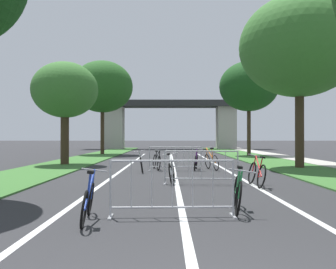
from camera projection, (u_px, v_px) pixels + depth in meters
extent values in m
cube|color=#386B2D|center=(84.00, 160.00, 23.79)|extent=(3.02, 51.98, 0.05)
cube|color=#386B2D|center=(264.00, 160.00, 23.74)|extent=(3.02, 51.98, 0.05)
cube|color=#ADA89E|center=(301.00, 159.00, 23.73)|extent=(1.69, 51.98, 0.08)
cube|color=silver|center=(176.00, 168.00, 17.54)|extent=(0.14, 30.07, 0.01)
cube|color=silver|center=(225.00, 168.00, 17.53)|extent=(0.14, 30.07, 0.01)
cube|color=silver|center=(126.00, 168.00, 17.55)|extent=(0.14, 30.07, 0.01)
cube|color=#2D2D30|center=(172.00, 104.00, 45.50)|extent=(22.30, 3.49, 0.73)
cube|color=#ADA89E|center=(116.00, 128.00, 45.51)|extent=(2.22, 2.40, 5.14)
cube|color=#ADA89E|center=(228.00, 128.00, 45.45)|extent=(2.22, 2.40, 5.14)
cylinder|color=#3D2D1E|center=(67.00, 140.00, 19.53)|extent=(0.43, 0.43, 2.65)
ellipsoid|color=#38702D|center=(67.00, 90.00, 19.55)|extent=(3.44, 3.44, 2.93)
cylinder|color=#3D2D1E|center=(104.00, 132.00, 31.04)|extent=(0.31, 0.31, 3.77)
ellipsoid|color=#23561E|center=(104.00, 87.00, 31.06)|extent=(5.05, 5.05, 4.29)
cylinder|color=#3D2D1E|center=(301.00, 130.00, 17.42)|extent=(0.41, 0.41, 3.63)
ellipsoid|color=#38702D|center=(301.00, 46.00, 17.45)|extent=(5.59, 5.59, 4.75)
cylinder|color=#3D2D1E|center=(251.00, 132.00, 28.77)|extent=(0.29, 0.29, 3.69)
ellipsoid|color=#194719|center=(251.00, 86.00, 28.79)|extent=(4.54, 4.54, 3.86)
cylinder|color=#ADADB2|center=(112.00, 189.00, 6.78)|extent=(0.04, 0.04, 1.05)
cube|color=#ADADB2|center=(112.00, 217.00, 6.78)|extent=(0.08, 0.44, 0.03)
cylinder|color=#ADADB2|center=(235.00, 188.00, 6.86)|extent=(0.04, 0.04, 1.05)
cube|color=#ADADB2|center=(235.00, 216.00, 6.86)|extent=(0.08, 0.44, 0.03)
cylinder|color=#ADADB2|center=(174.00, 161.00, 6.82)|extent=(2.25, 0.13, 0.04)
cylinder|color=#ADADB2|center=(174.00, 207.00, 6.82)|extent=(2.25, 0.13, 0.04)
cylinder|color=#ADADB2|center=(133.00, 184.00, 6.79)|extent=(0.02, 0.02, 0.87)
cylinder|color=#ADADB2|center=(153.00, 184.00, 6.81)|extent=(0.02, 0.02, 0.87)
cylinder|color=#ADADB2|center=(174.00, 184.00, 6.82)|extent=(0.02, 0.02, 0.87)
cylinder|color=#ADADB2|center=(194.00, 183.00, 6.83)|extent=(0.02, 0.02, 0.87)
cylinder|color=#ADADB2|center=(215.00, 183.00, 6.85)|extent=(0.02, 0.02, 0.87)
cylinder|color=#ADADB2|center=(167.00, 167.00, 11.58)|extent=(0.04, 0.04, 1.05)
cube|color=#ADADB2|center=(167.00, 184.00, 11.58)|extent=(0.08, 0.44, 0.03)
cylinder|color=#ADADB2|center=(240.00, 168.00, 11.45)|extent=(0.04, 0.04, 1.05)
cube|color=#ADADB2|center=(240.00, 184.00, 11.45)|extent=(0.08, 0.44, 0.03)
cylinder|color=#ADADB2|center=(203.00, 151.00, 11.52)|extent=(2.25, 0.16, 0.04)
cylinder|color=#ADADB2|center=(203.00, 179.00, 11.51)|extent=(2.25, 0.16, 0.04)
cylinder|color=#ADADB2|center=(179.00, 164.00, 11.56)|extent=(0.02, 0.02, 0.87)
cylinder|color=#ADADB2|center=(191.00, 165.00, 11.54)|extent=(0.02, 0.02, 0.87)
cylinder|color=#ADADB2|center=(203.00, 165.00, 11.52)|extent=(0.02, 0.02, 0.87)
cylinder|color=#ADADB2|center=(215.00, 165.00, 11.49)|extent=(0.02, 0.02, 0.87)
cylinder|color=#ADADB2|center=(227.00, 165.00, 11.47)|extent=(0.02, 0.02, 0.87)
cylinder|color=#ADADB2|center=(151.00, 159.00, 16.24)|extent=(0.04, 0.04, 1.05)
cube|color=#ADADB2|center=(151.00, 170.00, 16.24)|extent=(0.07, 0.44, 0.03)
cylinder|color=#ADADB2|center=(203.00, 159.00, 16.20)|extent=(0.04, 0.04, 1.05)
cube|color=#ADADB2|center=(203.00, 170.00, 16.19)|extent=(0.07, 0.44, 0.03)
cylinder|color=#ADADB2|center=(177.00, 147.00, 16.22)|extent=(2.25, 0.07, 0.04)
cylinder|color=#ADADB2|center=(177.00, 167.00, 16.22)|extent=(2.25, 0.07, 0.04)
cylinder|color=#ADADB2|center=(160.00, 157.00, 16.23)|extent=(0.02, 0.02, 0.87)
cylinder|color=#ADADB2|center=(168.00, 157.00, 16.23)|extent=(0.02, 0.02, 0.87)
cylinder|color=#ADADB2|center=(177.00, 157.00, 16.22)|extent=(0.02, 0.02, 0.87)
cylinder|color=#ADADB2|center=(186.00, 157.00, 16.21)|extent=(0.02, 0.02, 0.87)
cylinder|color=#ADADB2|center=(194.00, 157.00, 16.21)|extent=(0.02, 0.02, 0.87)
torus|color=black|center=(198.00, 162.00, 17.26)|extent=(0.20, 0.66, 0.65)
torus|color=black|center=(197.00, 163.00, 16.22)|extent=(0.20, 0.66, 0.65)
cylinder|color=#662884|center=(198.00, 155.00, 16.76)|extent=(0.12, 1.02, 0.66)
cylinder|color=#662884|center=(198.00, 157.00, 16.96)|extent=(0.11, 0.12, 0.56)
cylinder|color=#662884|center=(198.00, 162.00, 17.09)|extent=(0.08, 0.34, 0.08)
cylinder|color=#662884|center=(198.00, 156.00, 16.24)|extent=(0.11, 0.09, 0.63)
cube|color=black|center=(199.00, 151.00, 17.00)|extent=(0.14, 0.25, 0.06)
cylinder|color=#99999E|center=(198.00, 149.00, 16.27)|extent=(0.55, 0.10, 0.08)
torus|color=black|center=(217.00, 163.00, 16.27)|extent=(0.29, 0.69, 0.68)
torus|color=black|center=(209.00, 161.00, 17.25)|extent=(0.29, 0.69, 0.68)
cylinder|color=orange|center=(212.00, 155.00, 16.73)|extent=(0.36, 0.95, 0.67)
cylinder|color=orange|center=(214.00, 156.00, 16.54)|extent=(0.12, 0.14, 0.68)
cylinder|color=orange|center=(216.00, 163.00, 16.43)|extent=(0.10, 0.33, 0.08)
cylinder|color=orange|center=(209.00, 155.00, 17.22)|extent=(0.11, 0.11, 0.64)
cube|color=black|center=(213.00, 148.00, 16.50)|extent=(0.16, 0.26, 0.06)
cylinder|color=#99999E|center=(208.00, 148.00, 17.19)|extent=(0.52, 0.16, 0.10)
torus|color=black|center=(86.00, 210.00, 5.93)|extent=(0.19, 0.63, 0.62)
torus|color=black|center=(93.00, 199.00, 6.98)|extent=(0.19, 0.63, 0.62)
cylinder|color=#1E389E|center=(92.00, 188.00, 6.44)|extent=(0.08, 1.03, 0.58)
cylinder|color=#1E389E|center=(90.00, 190.00, 6.23)|extent=(0.14, 0.11, 0.63)
cylinder|color=#1E389E|center=(87.00, 209.00, 6.10)|extent=(0.07, 0.34, 0.07)
cylinder|color=#1E389E|center=(94.00, 184.00, 6.96)|extent=(0.12, 0.09, 0.55)
cube|color=black|center=(93.00, 172.00, 6.20)|extent=(0.13, 0.25, 0.06)
cylinder|color=#99999E|center=(96.00, 170.00, 6.94)|extent=(0.48, 0.08, 0.09)
torus|color=black|center=(237.00, 191.00, 7.79)|extent=(0.21, 0.67, 0.66)
torus|color=black|center=(240.00, 199.00, 6.84)|extent=(0.21, 0.67, 0.66)
cylinder|color=#1E7238|center=(240.00, 182.00, 7.34)|extent=(0.08, 0.93, 0.54)
cylinder|color=#1E7238|center=(240.00, 182.00, 7.52)|extent=(0.14, 0.11, 0.58)
cylinder|color=#1E7238|center=(238.00, 194.00, 7.64)|extent=(0.07, 0.31, 0.08)
cylinder|color=#1E7238|center=(242.00, 185.00, 6.86)|extent=(0.12, 0.08, 0.51)
cube|color=black|center=(242.00, 167.00, 7.55)|extent=(0.13, 0.25, 0.06)
cylinder|color=#99999E|center=(244.00, 171.00, 6.88)|extent=(0.50, 0.09, 0.10)
torus|color=black|center=(156.00, 161.00, 17.31)|extent=(0.25, 0.68, 0.67)
torus|color=black|center=(160.00, 163.00, 16.25)|extent=(0.25, 0.68, 0.67)
cylinder|color=black|center=(159.00, 156.00, 16.82)|extent=(0.31, 1.03, 0.59)
cylinder|color=black|center=(158.00, 157.00, 17.02)|extent=(0.09, 0.13, 0.54)
cylinder|color=black|center=(157.00, 162.00, 17.14)|extent=(0.09, 0.35, 0.08)
cylinder|color=black|center=(161.00, 157.00, 16.29)|extent=(0.09, 0.11, 0.55)
cube|color=black|center=(158.00, 151.00, 17.06)|extent=(0.15, 0.26, 0.06)
cylinder|color=#99999E|center=(162.00, 150.00, 16.32)|extent=(0.45, 0.12, 0.07)
torus|color=black|center=(263.00, 176.00, 10.58)|extent=(0.21, 0.70, 0.69)
torus|color=black|center=(254.00, 173.00, 11.59)|extent=(0.21, 0.70, 0.69)
cylinder|color=red|center=(260.00, 166.00, 11.06)|extent=(0.11, 0.98, 0.57)
cylinder|color=red|center=(262.00, 167.00, 10.87)|extent=(0.17, 0.11, 0.58)
cylinder|color=red|center=(261.00, 177.00, 10.74)|extent=(0.05, 0.33, 0.08)
cylinder|color=red|center=(256.00, 164.00, 11.57)|extent=(0.15, 0.09, 0.54)
cube|color=black|center=(264.00, 157.00, 10.84)|extent=(0.12, 0.24, 0.07)
cylinder|color=#99999E|center=(258.00, 156.00, 11.55)|extent=(0.48, 0.05, 0.12)
torus|color=black|center=(172.00, 174.00, 11.46)|extent=(0.19, 0.68, 0.67)
torus|color=black|center=(175.00, 171.00, 12.41)|extent=(0.19, 0.68, 0.67)
cylinder|color=silver|center=(172.00, 164.00, 11.91)|extent=(0.04, 0.93, 0.60)
cylinder|color=silver|center=(172.00, 164.00, 11.74)|extent=(0.15, 0.11, 0.65)
cylinder|color=silver|center=(173.00, 174.00, 11.61)|extent=(0.06, 0.31, 0.08)
cylinder|color=silver|center=(173.00, 163.00, 12.39)|extent=(0.13, 0.09, 0.57)
cube|color=black|center=(170.00, 154.00, 11.71)|extent=(0.13, 0.25, 0.06)
cylinder|color=#99999E|center=(172.00, 154.00, 12.37)|extent=(0.52, 0.07, 0.10)
torus|color=black|center=(143.00, 163.00, 16.22)|extent=(0.21, 0.68, 0.67)
torus|color=black|center=(143.00, 165.00, 15.15)|extent=(0.21, 0.68, 0.67)
cylinder|color=#B7B7BC|center=(142.00, 157.00, 15.71)|extent=(0.05, 1.05, 0.60)
cylinder|color=#B7B7BC|center=(142.00, 158.00, 15.91)|extent=(0.15, 0.12, 0.60)
cylinder|color=#B7B7BC|center=(143.00, 164.00, 16.05)|extent=(0.07, 0.35, 0.08)
cylinder|color=#B7B7BC|center=(142.00, 158.00, 15.17)|extent=(0.13, 0.08, 0.57)
cube|color=black|center=(141.00, 151.00, 15.95)|extent=(0.13, 0.25, 0.06)
cylinder|color=#99999E|center=(141.00, 151.00, 15.19)|extent=(0.47, 0.07, 0.10)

